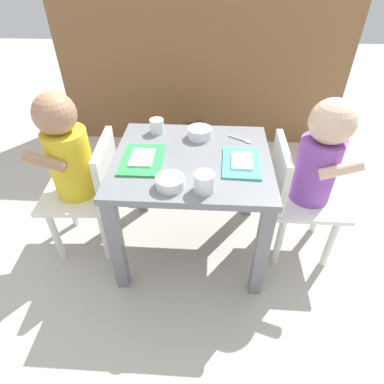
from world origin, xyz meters
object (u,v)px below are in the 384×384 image
water_cup_left (204,183)px  veggie_bowl_near (200,132)px  dog (181,142)px  food_tray_right (241,162)px  seated_child_left (73,160)px  food_tray_left (142,159)px  water_cup_right (157,127)px  dining_table (192,176)px  spoon_by_left_tray (242,140)px  seated_child_right (315,164)px  veggie_bowl_far (170,182)px

water_cup_left → veggie_bowl_near: 0.34m
dog → food_tray_right: (0.27, -0.61, 0.28)m
seated_child_left → food_tray_right: (0.62, -0.03, 0.03)m
seated_child_left → food_tray_left: bearing=-6.1°
water_cup_left → water_cup_right: bearing=118.5°
seated_child_left → water_cup_right: (0.29, 0.18, 0.05)m
dog → veggie_bowl_near: size_ratio=4.44×
seated_child_left → veggie_bowl_near: bearing=17.8°
dining_table → food_tray_left: (-0.18, -0.03, 0.09)m
water_cup_right → food_tray_left: bearing=-96.2°
water_cup_right → spoon_by_left_tray: water_cup_right is taller
seated_child_right → water_cup_right: size_ratio=11.96×
water_cup_right → veggie_bowl_far: 0.37m
water_cup_left → veggie_bowl_far: 0.11m
dining_table → seated_child_right: 0.45m
dog → veggie_bowl_far: bearing=-87.0°
seated_child_left → water_cup_right: size_ratio=12.07×
dog → food_tray_left: size_ratio=2.02×
seated_child_left → water_cup_left: size_ratio=10.30×
seated_child_left → water_cup_right: 0.35m
veggie_bowl_far → spoon_by_left_tray: (0.25, 0.31, -0.02)m
dining_table → spoon_by_left_tray: (0.19, 0.14, 0.09)m
dining_table → veggie_bowl_far: veggie_bowl_far is taller
water_cup_left → veggie_bowl_near: water_cup_left is taller
dining_table → water_cup_right: 0.26m
veggie_bowl_near → dog: bearing=105.5°
food_tray_left → spoon_by_left_tray: 0.40m
food_tray_left → water_cup_left: (0.22, -0.16, 0.02)m
dining_table → seated_child_right: bearing=2.5°
veggie_bowl_near → water_cup_left: bearing=-85.3°
seated_child_right → food_tray_left: size_ratio=3.26×
water_cup_left → dining_table: bearing=104.7°
seated_child_right → spoon_by_left_tray: size_ratio=7.40×
seated_child_left → seated_child_right: 0.89m
seated_child_left → food_tray_left: (0.27, -0.03, 0.03)m
dining_table → water_cup_right: size_ratio=10.05×
veggie_bowl_near → veggie_bowl_far: size_ratio=1.01×
seated_child_right → veggie_bowl_far: seated_child_right is taller
food_tray_right → spoon_by_left_tray: bearing=85.9°
seated_child_left → seated_child_right: (0.89, 0.02, 0.00)m
seated_child_right → water_cup_left: seated_child_right is taller
food_tray_right → water_cup_left: (-0.13, -0.16, 0.02)m
water_cup_left → veggie_bowl_far: water_cup_left is taller
water_cup_right → veggie_bowl_far: (0.09, -0.36, -0.01)m
water_cup_right → spoon_by_left_tray: (0.34, -0.05, -0.02)m
water_cup_left → spoon_by_left_tray: bearing=66.8°
veggie_bowl_near → veggie_bowl_far: (-0.08, -0.33, -0.00)m
veggie_bowl_far → dining_table: bearing=71.5°
food_tray_right → spoon_by_left_tray: 0.17m
veggie_bowl_far → spoon_by_left_tray: 0.40m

